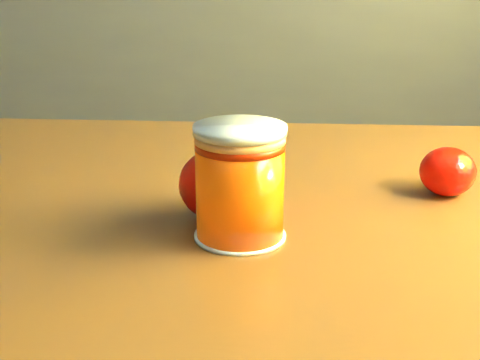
{
  "coord_description": "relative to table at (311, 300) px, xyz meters",
  "views": [
    {
      "loc": [
        0.93,
        -0.48,
        0.97
      ],
      "look_at": [
        0.9,
        0.06,
        0.78
      ],
      "focal_mm": 50.0,
      "sensor_mm": 36.0,
      "label": 1
    }
  ],
  "objects": [
    {
      "name": "orange_back",
      "position": [
        0.13,
        0.06,
        0.12
      ],
      "size": [
        0.06,
        0.06,
        0.05
      ],
      "primitive_type": "ellipsoid",
      "rotation": [
        0.0,
        0.0,
        0.07
      ],
      "color": "red",
      "rests_on": "table"
    },
    {
      "name": "juice_glass",
      "position": [
        -0.07,
        -0.06,
        0.14
      ],
      "size": [
        0.08,
        0.08,
        0.1
      ],
      "rotation": [
        0.0,
        0.0,
        0.4
      ],
      "color": "#E64904",
      "rests_on": "table"
    },
    {
      "name": "orange_front",
      "position": [
        -0.09,
        -0.02,
        0.13
      ],
      "size": [
        0.09,
        0.09,
        0.07
      ],
      "primitive_type": "ellipsoid",
      "rotation": [
        0.0,
        0.0,
        -0.19
      ],
      "color": "red",
      "rests_on": "table"
    },
    {
      "name": "table",
      "position": [
        0.0,
        0.0,
        0.0
      ],
      "size": [
        0.98,
        0.69,
        0.73
      ],
      "rotation": [
        0.0,
        0.0,
        -0.0
      ],
      "color": "brown",
      "rests_on": "ground"
    },
    {
      "name": "orange_extra",
      "position": [
        -0.06,
        -0.05,
        0.12
      ],
      "size": [
        0.06,
        0.06,
        0.05
      ],
      "primitive_type": "ellipsoid",
      "rotation": [
        0.0,
        0.0,
        -0.03
      ],
      "color": "red",
      "rests_on": "table"
    }
  ]
}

